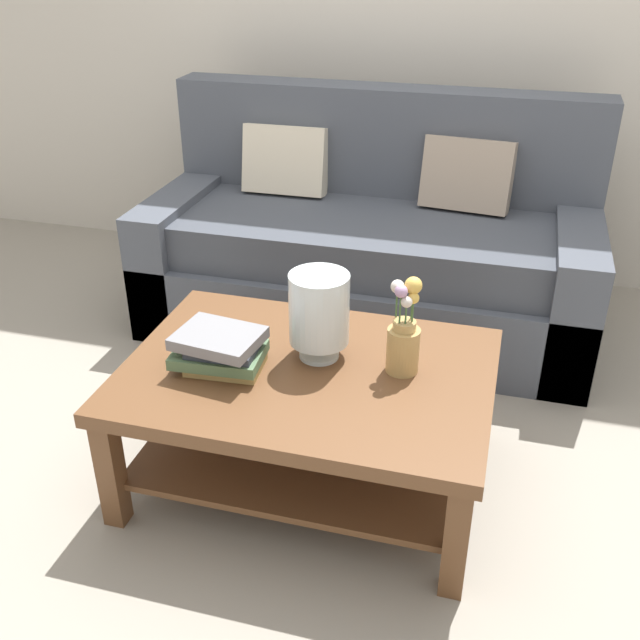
{
  "coord_description": "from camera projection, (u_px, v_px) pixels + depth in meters",
  "views": [
    {
      "loc": [
        0.56,
        -2.26,
        1.74
      ],
      "look_at": [
        -0.02,
        -0.17,
        0.55
      ],
      "focal_mm": 41.2,
      "sensor_mm": 36.0,
      "label": 1
    }
  ],
  "objects": [
    {
      "name": "coffee_table",
      "position": [
        309.0,
        399.0,
        2.45
      ],
      "size": [
        1.2,
        0.86,
        0.45
      ],
      "color": "brown",
      "rests_on": "ground"
    },
    {
      "name": "flower_pitcher",
      "position": [
        404.0,
        338.0,
        2.32
      ],
      "size": [
        0.11,
        0.11,
        0.32
      ],
      "color": "tan",
      "rests_on": "coffee_table"
    },
    {
      "name": "book_stack_main",
      "position": [
        221.0,
        350.0,
        2.36
      ],
      "size": [
        0.3,
        0.24,
        0.13
      ],
      "color": "tan",
      "rests_on": "coffee_table"
    },
    {
      "name": "glass_hurricane_vase",
      "position": [
        321.0,
        311.0,
        2.37
      ],
      "size": [
        0.2,
        0.2,
        0.3
      ],
      "color": "silver",
      "rests_on": "coffee_table"
    },
    {
      "name": "ground_plane",
      "position": [
        336.0,
        423.0,
        2.88
      ],
      "size": [
        10.0,
        10.0,
        0.0
      ],
      "primitive_type": "plane",
      "color": "gray"
    },
    {
      "name": "back_wall",
      "position": [
        421.0,
        8.0,
        3.62
      ],
      "size": [
        6.4,
        0.12,
        2.7
      ],
      "primitive_type": "cube",
      "color": "beige",
      "rests_on": "ground"
    },
    {
      "name": "couch",
      "position": [
        370.0,
        249.0,
        3.47
      ],
      "size": [
        2.04,
        0.9,
        1.06
      ],
      "color": "#474C56",
      "rests_on": "ground"
    }
  ]
}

